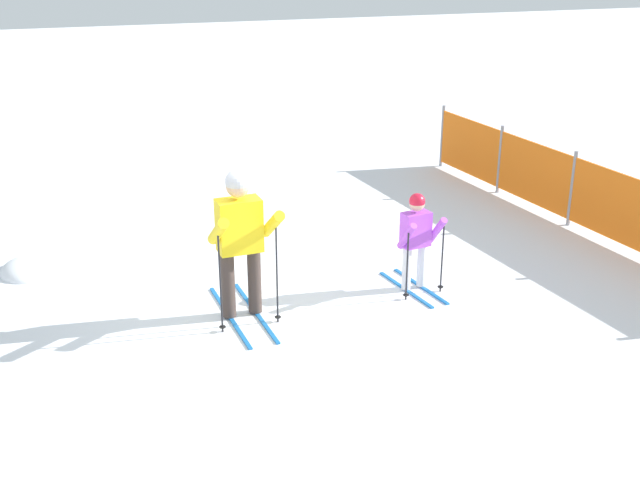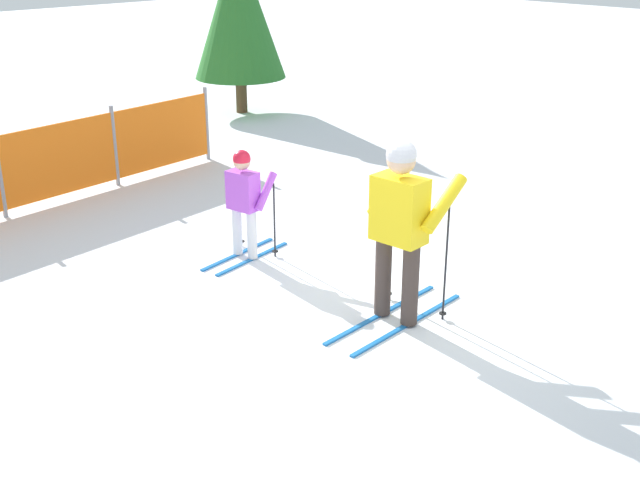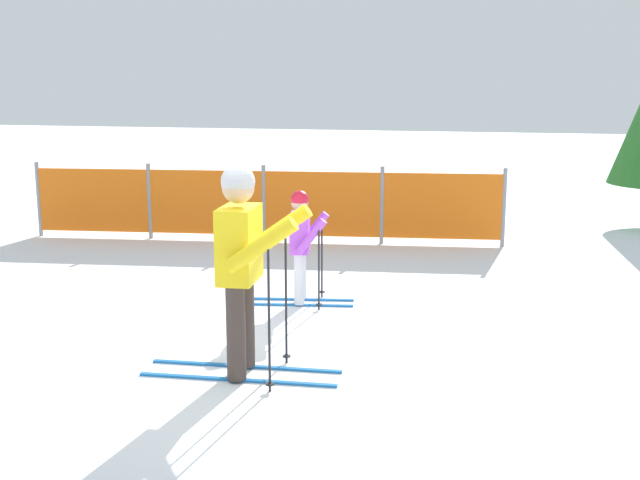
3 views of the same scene
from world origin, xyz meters
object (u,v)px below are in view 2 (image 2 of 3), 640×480
Objects in this scene: skier_child at (244,196)px; conifer_far at (238,7)px; skier_adult at (401,215)px; safety_fence at (0,174)px.

skier_child is 0.38× the size of conifer_far.
skier_adult is 5.50m from safety_fence.
skier_adult is 2.18m from skier_child.
skier_adult is at bearing -74.70° from safety_fence.
conifer_far is (4.52, 7.97, 0.97)m from skier_adult.
skier_child is 3.42m from safety_fence.
skier_child is 0.18× the size of safety_fence.
conifer_far is at bearing 56.67° from skier_adult.
skier_adult is 1.41× the size of skier_child.
skier_adult is at bearing -119.57° from conifer_far.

